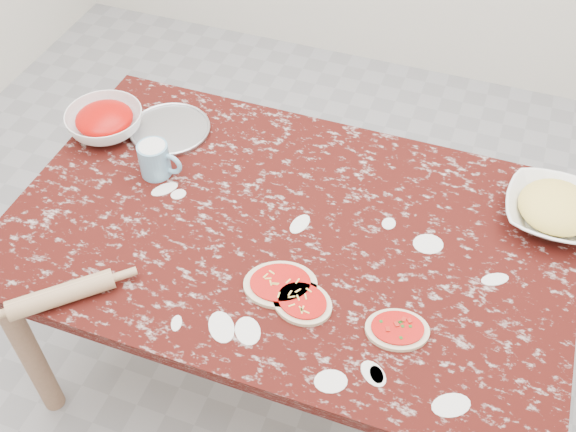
{
  "coord_description": "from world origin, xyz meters",
  "views": [
    {
      "loc": [
        0.44,
        -1.21,
        2.19
      ],
      "look_at": [
        0.0,
        0.0,
        0.8
      ],
      "focal_mm": 42.13,
      "sensor_mm": 36.0,
      "label": 1
    }
  ],
  "objects_px": {
    "sauce_bowl": "(105,122)",
    "flour_mug": "(156,160)",
    "pizza_tray": "(170,130)",
    "cheese_bowl": "(554,212)",
    "worktable": "(288,247)",
    "rolling_pin": "(61,295)"
  },
  "relations": [
    {
      "from": "pizza_tray",
      "to": "cheese_bowl",
      "type": "relative_size",
      "value": 0.91
    },
    {
      "from": "flour_mug",
      "to": "worktable",
      "type": "bearing_deg",
      "value": -9.68
    },
    {
      "from": "sauce_bowl",
      "to": "flour_mug",
      "type": "xyz_separation_m",
      "value": [
        0.25,
        -0.12,
        0.02
      ]
    },
    {
      "from": "pizza_tray",
      "to": "flour_mug",
      "type": "bearing_deg",
      "value": -73.78
    },
    {
      "from": "worktable",
      "to": "rolling_pin",
      "type": "xyz_separation_m",
      "value": [
        -0.46,
        -0.44,
        0.11
      ]
    },
    {
      "from": "sauce_bowl",
      "to": "cheese_bowl",
      "type": "bearing_deg",
      "value": 3.56
    },
    {
      "from": "flour_mug",
      "to": "rolling_pin",
      "type": "height_order",
      "value": "flour_mug"
    },
    {
      "from": "sauce_bowl",
      "to": "flour_mug",
      "type": "bearing_deg",
      "value": -25.93
    },
    {
      "from": "worktable",
      "to": "sauce_bowl",
      "type": "xyz_separation_m",
      "value": [
        -0.7,
        0.2,
        0.12
      ]
    },
    {
      "from": "sauce_bowl",
      "to": "cheese_bowl",
      "type": "relative_size",
      "value": 0.88
    },
    {
      "from": "sauce_bowl",
      "to": "cheese_bowl",
      "type": "height_order",
      "value": "sauce_bowl"
    },
    {
      "from": "flour_mug",
      "to": "rolling_pin",
      "type": "relative_size",
      "value": 0.52
    },
    {
      "from": "worktable",
      "to": "rolling_pin",
      "type": "distance_m",
      "value": 0.65
    },
    {
      "from": "worktable",
      "to": "rolling_pin",
      "type": "relative_size",
      "value": 5.89
    },
    {
      "from": "worktable",
      "to": "flour_mug",
      "type": "distance_m",
      "value": 0.48
    },
    {
      "from": "worktable",
      "to": "pizza_tray",
      "type": "bearing_deg",
      "value": 152.01
    },
    {
      "from": "rolling_pin",
      "to": "pizza_tray",
      "type": "bearing_deg",
      "value": 93.94
    },
    {
      "from": "pizza_tray",
      "to": "rolling_pin",
      "type": "height_order",
      "value": "rolling_pin"
    },
    {
      "from": "pizza_tray",
      "to": "sauce_bowl",
      "type": "relative_size",
      "value": 1.04
    },
    {
      "from": "cheese_bowl",
      "to": "flour_mug",
      "type": "bearing_deg",
      "value": -169.81
    },
    {
      "from": "pizza_tray",
      "to": "rolling_pin",
      "type": "xyz_separation_m",
      "value": [
        0.05,
        -0.71,
        0.02
      ]
    },
    {
      "from": "sauce_bowl",
      "to": "worktable",
      "type": "bearing_deg",
      "value": -15.76
    }
  ]
}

